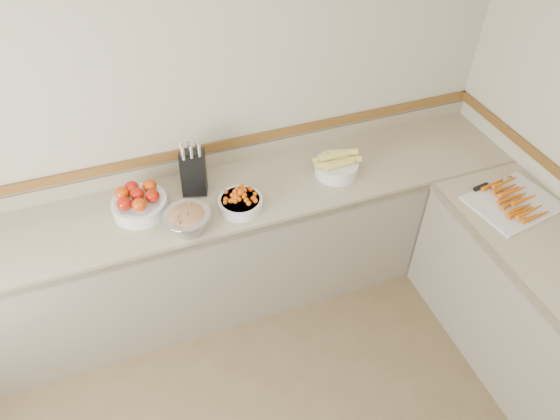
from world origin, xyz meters
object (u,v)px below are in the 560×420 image
object	(u,v)px
tomato_bowl	(139,202)
rhubarb_bowl	(188,220)
cherry_tomato_bowl	(240,202)
corn_bowl	(336,165)
knife_block	(193,171)
cutting_board	(513,201)

from	to	relation	value
tomato_bowl	rhubarb_bowl	size ratio (longest dim) A/B	1.20
cherry_tomato_bowl	corn_bowl	size ratio (longest dim) A/B	0.85
tomato_bowl	rhubarb_bowl	world-z (taller)	tomato_bowl
knife_block	corn_bowl	xyz separation A→B (m)	(0.87, -0.15, -0.08)
cherry_tomato_bowl	cutting_board	size ratio (longest dim) A/B	0.48
knife_block	cutting_board	xyz separation A→B (m)	(1.74, -0.77, -0.12)
tomato_bowl	corn_bowl	distance (m)	1.22
tomato_bowl	corn_bowl	world-z (taller)	corn_bowl
cherry_tomato_bowl	corn_bowl	distance (m)	0.67
corn_bowl	rhubarb_bowl	bearing A→B (deg)	-169.47
corn_bowl	tomato_bowl	bearing A→B (deg)	176.84
knife_block	cutting_board	distance (m)	1.91
knife_block	corn_bowl	size ratio (longest dim) A/B	1.14
tomato_bowl	cutting_board	bearing A→B (deg)	-18.26
knife_block	cutting_board	bearing A→B (deg)	-23.79
knife_block	rhubarb_bowl	world-z (taller)	knife_block
corn_bowl	knife_block	bearing A→B (deg)	170.51
tomato_bowl	cutting_board	world-z (taller)	tomato_bowl
cherry_tomato_bowl	corn_bowl	world-z (taller)	corn_bowl
tomato_bowl	cutting_board	xyz separation A→B (m)	(2.09, -0.69, -0.05)
knife_block	cherry_tomato_bowl	distance (m)	0.34
cherry_tomato_bowl	tomato_bowl	bearing A→B (deg)	162.70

